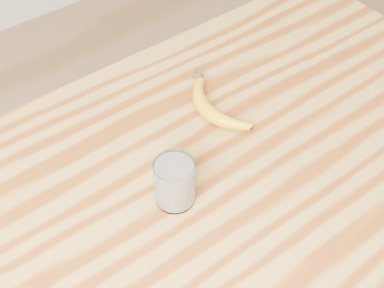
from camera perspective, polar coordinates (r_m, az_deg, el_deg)
table at (r=1.15m, az=5.04°, el=-5.74°), size 1.20×0.80×0.90m
smoothie_glass at (r=0.94m, az=-1.86°, el=-4.09°), size 0.07×0.07×0.09m
banana at (r=1.11m, az=1.58°, el=3.55°), size 0.11×0.26×0.03m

